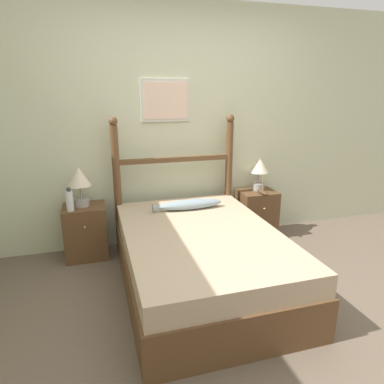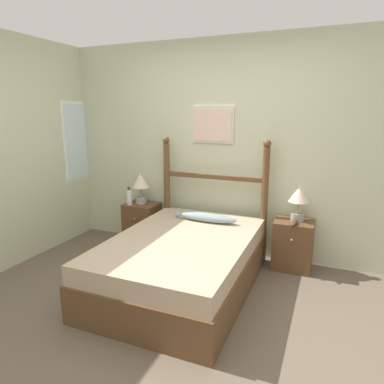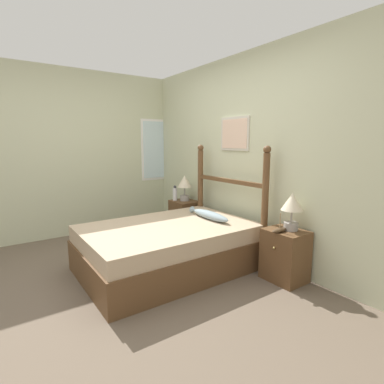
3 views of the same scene
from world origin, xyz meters
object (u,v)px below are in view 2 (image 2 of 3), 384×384
table_lamp_right (299,197)px  model_boat (294,222)px  bottle (129,196)px  fish_pillow (207,217)px  nightstand_right (293,245)px  nightstand_left (142,224)px  table_lamp_left (140,184)px  bed (182,263)px

table_lamp_right → model_boat: size_ratio=1.87×
bottle → model_boat: size_ratio=1.11×
table_lamp_right → bottle: bearing=-176.1°
fish_pillow → model_boat: bearing=12.0°
nightstand_right → model_boat: bearing=-89.2°
bottle → fish_pillow: 1.15m
table_lamp_right → model_boat: (-0.02, -0.15, -0.24)m
nightstand_left → table_lamp_right: 2.02m
table_lamp_left → bottle: (-0.10, -0.12, -0.15)m
nightstand_right → model_boat: 0.32m
nightstand_right → bed: bearing=-138.1°
nightstand_left → table_lamp_left: table_lamp_left is taller
nightstand_left → table_lamp_right: size_ratio=1.39×
nightstand_right → table_lamp_right: bearing=62.0°
nightstand_right → fish_pillow: 1.01m
nightstand_right → bottle: (-2.04, -0.10, 0.38)m
nightstand_left → table_lamp_left: bearing=132.8°
table_lamp_left → bottle: bearing=-131.5°
model_boat → table_lamp_left: bearing=176.3°
bed → model_boat: 1.26m
nightstand_right → fish_pillow: size_ratio=0.78×
bed → table_lamp_right: bearing=42.6°
bottle → model_boat: bottle is taller
model_boat → bed: bearing=-142.0°
bed → nightstand_right: 1.29m
table_lamp_right → fish_pillow: bearing=-159.7°
nightstand_left → bed: bearing=-41.9°
bed → table_lamp_left: bearing=138.0°
table_lamp_left → table_lamp_right: bearing=0.8°
nightstand_right → table_lamp_left: table_lamp_left is taller
bed → model_boat: model_boat is taller
model_boat → fish_pillow: (-0.92, -0.19, -0.00)m
fish_pillow → nightstand_left: bearing=163.3°
bed → nightstand_right: size_ratio=3.47×
fish_pillow → table_lamp_right: bearing=20.3°
bottle → nightstand_right: bearing=2.8°
bottle → model_boat: (2.04, -0.01, -0.08)m
bed → table_lamp_left: size_ratio=4.81×
bed → table_lamp_right: size_ratio=4.81×
nightstand_right → bottle: bottle is taller
table_lamp_right → bottle: table_lamp_right is taller
nightstand_left → table_lamp_left: (-0.01, 0.02, 0.54)m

